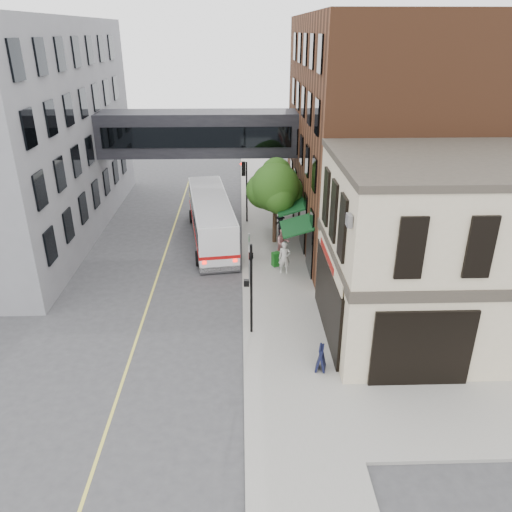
{
  "coord_description": "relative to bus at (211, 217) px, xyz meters",
  "views": [
    {
      "loc": [
        -0.01,
        -18.09,
        13.21
      ],
      "look_at": [
        0.68,
        4.05,
        3.16
      ],
      "focal_mm": 35.0,
      "sensor_mm": 36.0,
      "label": 1
    }
  ],
  "objects": [
    {
      "name": "traffic_signal_far",
      "position": [
        2.33,
        3.17,
        1.68
      ],
      "size": [
        0.53,
        0.28,
        4.5
      ],
      "color": "black",
      "rests_on": "sidewalk_main"
    },
    {
      "name": "brick_building",
      "position": [
        12.05,
        1.17,
        5.33
      ],
      "size": [
        13.76,
        18.0,
        14.0
      ],
      "color": "#5A311C",
      "rests_on": "ground"
    },
    {
      "name": "sandwich_board",
      "position": [
        5.31,
        -14.8,
        -0.95
      ],
      "size": [
        0.54,
        0.7,
        1.11
      ],
      "primitive_type": "cube",
      "rotation": [
        0.0,
        0.0,
        -0.25
      ],
      "color": "black",
      "rests_on": "sidewalk_main"
    },
    {
      "name": "pedestrian_b",
      "position": [
        4.63,
        -3.19,
        -0.61
      ],
      "size": [
        1.0,
        0.84,
        1.81
      ],
      "primitive_type": "imported",
      "rotation": [
        0.0,
        0.0,
        0.2
      ],
      "color": "#D28988",
      "rests_on": "sidewalk_main"
    },
    {
      "name": "street_tree",
      "position": [
        4.26,
        -0.61,
        2.25
      ],
      "size": [
        3.8,
        3.2,
        5.6
      ],
      "color": "#382619",
      "rests_on": "sidewalk_main"
    },
    {
      "name": "pedestrian_c",
      "position": [
        4.72,
        0.03,
        -0.71
      ],
      "size": [
        1.17,
        0.9,
        1.6
      ],
      "primitive_type": "imported",
      "rotation": [
        0.0,
        0.0,
        -0.34
      ],
      "color": "black",
      "rests_on": "sidewalk_main"
    },
    {
      "name": "skyway_bridge",
      "position": [
        -0.93,
        4.17,
        4.84
      ],
      "size": [
        14.0,
        3.18,
        3.0
      ],
      "color": "black",
      "rests_on": "ground"
    },
    {
      "name": "lane_marking",
      "position": [
        -2.93,
        -3.83,
        -1.65
      ],
      "size": [
        0.12,
        40.0,
        0.01
      ],
      "primitive_type": "cube",
      "color": "#D8CC4C",
      "rests_on": "ground"
    },
    {
      "name": "traffic_signal_near",
      "position": [
        2.44,
        -11.83,
        1.32
      ],
      "size": [
        0.44,
        0.22,
        4.6
      ],
      "color": "black",
      "rests_on": "sidewalk_main"
    },
    {
      "name": "corner_building",
      "position": [
        11.04,
        -11.83,
        2.55
      ],
      "size": [
        10.19,
        8.12,
        8.45
      ],
      "color": "beige",
      "rests_on": "ground"
    },
    {
      "name": "sidewalk_main",
      "position": [
        4.07,
        0.17,
        -1.58
      ],
      "size": [
        4.0,
        60.0,
        0.15
      ],
      "primitive_type": "cube",
      "color": "gray",
      "rests_on": "ground"
    },
    {
      "name": "ground",
      "position": [
        2.07,
        -13.83,
        -1.66
      ],
      "size": [
        120.0,
        120.0,
        0.0
      ],
      "primitive_type": "plane",
      "color": "#38383A",
      "rests_on": "ground"
    },
    {
      "name": "bus",
      "position": [
        0.0,
        0.0,
        0.0
      ],
      "size": [
        3.95,
        11.24,
        2.96
      ],
      "color": "white",
      "rests_on": "ground"
    },
    {
      "name": "street_sign_pole",
      "position": [
        2.46,
        -6.83,
        0.27
      ],
      "size": [
        0.08,
        0.75,
        3.0
      ],
      "color": "gray",
      "rests_on": "sidewalk_main"
    },
    {
      "name": "pedestrian_a",
      "position": [
        4.54,
        -5.55,
        -0.55
      ],
      "size": [
        0.7,
        0.47,
        1.92
      ],
      "primitive_type": "imported",
      "rotation": [
        0.0,
        0.0,
        -0.01
      ],
      "color": "silver",
      "rests_on": "sidewalk_main"
    },
    {
      "name": "newspaper_box",
      "position": [
        4.11,
        -4.62,
        -1.07
      ],
      "size": [
        0.56,
        0.53,
        0.87
      ],
      "primitive_type": "cube",
      "rotation": [
        0.0,
        0.0,
        0.43
      ],
      "color": "#145916",
      "rests_on": "sidewalk_main"
    }
  ]
}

